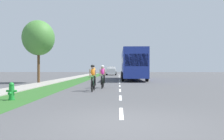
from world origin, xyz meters
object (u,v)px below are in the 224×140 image
object	(u,v)px
bus_blue	(133,63)
suv_white	(111,71)
street_tree_near	(39,38)
fire_hydrant_green	(12,91)
cyclist_trailing	(103,76)
cyclist_lead	(93,78)

from	to	relation	value
bus_blue	suv_white	distance (m)	19.56
street_tree_near	suv_white	bearing A→B (deg)	77.18
fire_hydrant_green	bus_blue	world-z (taller)	bus_blue
cyclist_trailing	street_tree_near	size ratio (longest dim) A/B	0.29
bus_blue	street_tree_near	distance (m)	11.50
fire_hydrant_green	street_tree_near	xyz separation A→B (m)	(-2.85, 10.92, 3.82)
street_tree_near	fire_hydrant_green	bearing A→B (deg)	-75.37
cyclist_lead	street_tree_near	size ratio (longest dim) A/B	0.29
suv_white	street_tree_near	world-z (taller)	street_tree_near
fire_hydrant_green	suv_white	distance (m)	36.92
cyclist_trailing	suv_white	xyz separation A→B (m)	(-0.46, 30.84, 0.14)
cyclist_lead	suv_white	xyz separation A→B (m)	(-0.03, 32.89, 0.14)
fire_hydrant_green	street_tree_near	world-z (taller)	street_tree_near
cyclist_lead	suv_white	bearing A→B (deg)	90.05
suv_white	fire_hydrant_green	bearing A→B (deg)	-94.72
cyclist_trailing	bus_blue	size ratio (longest dim) A/B	0.15
cyclist_trailing	bus_blue	bearing A→B (deg)	76.38
suv_white	street_tree_near	distance (m)	26.73
cyclist_lead	cyclist_trailing	world-z (taller)	same
cyclist_trailing	suv_white	size ratio (longest dim) A/B	0.37
cyclist_lead	bus_blue	world-z (taller)	bus_blue
cyclist_lead	fire_hydrant_green	bearing A→B (deg)	-128.16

